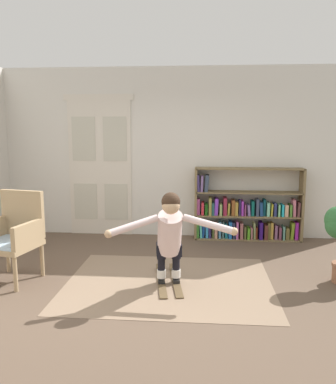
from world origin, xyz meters
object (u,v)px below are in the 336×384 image
wicker_chair (14,234)px  skis_pair (168,280)px  bookshelf (244,212)px  person_skier (170,232)px

wicker_chair → skis_pair: 2.00m
bookshelf → wicker_chair: size_ratio=1.63×
wicker_chair → skis_pair: (1.92, 0.05, -0.56)m
bookshelf → person_skier: size_ratio=1.24×
skis_pair → bookshelf: bearing=60.9°
bookshelf → skis_pair: 2.36m
person_skier → bookshelf: bearing=63.8°
wicker_chair → person_skier: person_skier is taller
bookshelf → wicker_chair: 3.69m
bookshelf → wicker_chair: bearing=-145.8°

